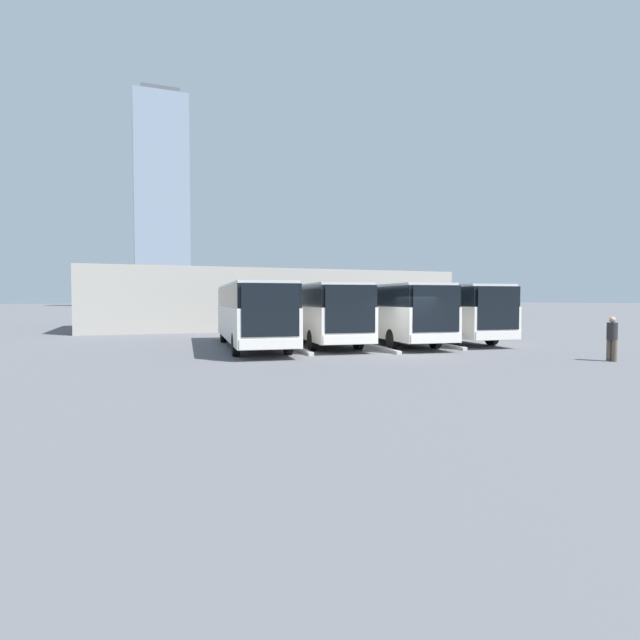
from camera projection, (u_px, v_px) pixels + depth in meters
ground_plane at (406, 354)px, 21.71m from camera, size 600.00×600.00×0.00m
bus_0 at (439, 310)px, 28.98m from camera, size 3.67×11.66×3.12m
curb_divider_0 at (428, 342)px, 26.81m from camera, size 0.99×7.44×0.15m
bus_1 at (386, 311)px, 27.25m from camera, size 3.67×11.66×3.12m
curb_divider_1 at (369, 345)px, 25.07m from camera, size 0.99×7.44×0.15m
bus_2 at (316, 311)px, 26.67m from camera, size 3.67×11.66×3.12m
curb_divider_2 at (293, 346)px, 24.49m from camera, size 0.99×7.44×0.15m
bus_3 at (252, 312)px, 24.51m from camera, size 3.67×11.66×3.12m
pedestrian at (612, 337)px, 19.13m from camera, size 0.41×0.41×1.72m
station_building at (272, 299)px, 41.93m from camera, size 29.53×11.72×4.76m
office_tower at (161, 202)px, 179.88m from camera, size 18.48×18.48×76.53m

